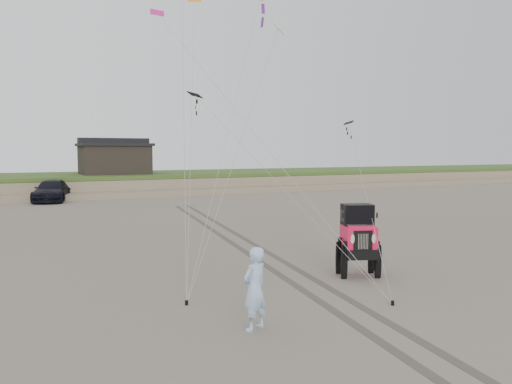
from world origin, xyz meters
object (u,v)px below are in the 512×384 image
(jeep, at_px, (358,248))
(truck_c, at_px, (52,191))
(cabin, at_px, (114,158))
(man, at_px, (255,289))

(jeep, bearing_deg, truck_c, 124.26)
(cabin, relative_size, man, 3.51)
(man, bearing_deg, jeep, -173.87)
(truck_c, bearing_deg, cabin, 61.41)
(cabin, distance_m, jeep, 35.70)
(cabin, relative_size, truck_c, 1.15)
(jeep, height_order, man, man)
(cabin, xyz_separation_m, man, (-3.96, -38.40, -2.33))
(cabin, relative_size, jeep, 1.34)
(truck_c, height_order, jeep, jeep)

